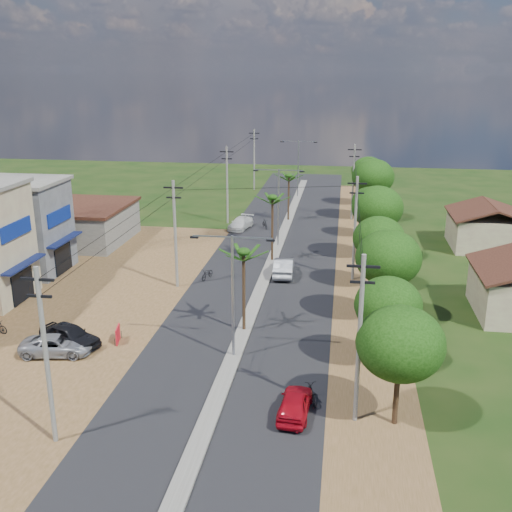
{
  "coord_description": "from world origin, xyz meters",
  "views": [
    {
      "loc": [
        6.4,
        -33.52,
        17.38
      ],
      "look_at": [
        -0.35,
        12.02,
        3.0
      ],
      "focal_mm": 42.0,
      "sensor_mm": 36.0,
      "label": 1
    }
  ],
  "objects": [
    {
      "name": "ground",
      "position": [
        0.0,
        0.0,
        0.0
      ],
      "size": [
        160.0,
        160.0,
        0.0
      ],
      "primitive_type": "plane",
      "color": "black",
      "rests_on": "ground"
    },
    {
      "name": "road",
      "position": [
        0.0,
        15.0,
        0.02
      ],
      "size": [
        12.0,
        110.0,
        0.04
      ],
      "primitive_type": "cube",
      "color": "black",
      "rests_on": "ground"
    },
    {
      "name": "median",
      "position": [
        0.0,
        18.0,
        0.09
      ],
      "size": [
        1.0,
        90.0,
        0.18
      ],
      "primitive_type": "cube",
      "color": "#605E56",
      "rests_on": "ground"
    },
    {
      "name": "dirt_lot_west",
      "position": [
        -15.0,
        8.0,
        0.02
      ],
      "size": [
        18.0,
        46.0,
        0.04
      ],
      "primitive_type": "cube",
      "color": "brown",
      "rests_on": "ground"
    },
    {
      "name": "dirt_shoulder_east",
      "position": [
        8.5,
        15.0,
        0.01
      ],
      "size": [
        5.0,
        90.0,
        0.03
      ],
      "primitive_type": "cube",
      "color": "brown",
      "rests_on": "ground"
    },
    {
      "name": "shophouse_grey",
      "position": [
        -21.98,
        14.0,
        4.16
      ],
      "size": [
        9.0,
        6.4,
        8.3
      ],
      "color": "#4B4E52",
      "rests_on": "ground"
    },
    {
      "name": "low_shed",
      "position": [
        -21.0,
        24.0,
        1.97
      ],
      "size": [
        10.4,
        10.4,
        3.95
      ],
      "color": "#605E56",
      "rests_on": "ground"
    },
    {
      "name": "house_east_far",
      "position": [
        21.0,
        28.0,
        2.39
      ],
      "size": [
        7.6,
        7.5,
        4.6
      ],
      "color": "gray",
      "rests_on": "ground"
    },
    {
      "name": "tree_east_a",
      "position": [
        9.5,
        -6.0,
        4.49
      ],
      "size": [
        4.4,
        4.4,
        6.37
      ],
      "color": "black",
      "rests_on": "ground"
    },
    {
      "name": "tree_east_b",
      "position": [
        9.3,
        0.0,
        4.11
      ],
      "size": [
        4.0,
        4.0,
        5.83
      ],
      "color": "black",
      "rests_on": "ground"
    },
    {
      "name": "tree_east_c",
      "position": [
        9.7,
        7.0,
        4.86
      ],
      "size": [
        4.6,
        4.6,
        6.83
      ],
      "color": "black",
      "rests_on": "ground"
    },
    {
      "name": "tree_east_d",
      "position": [
        9.4,
        14.0,
        4.34
      ],
      "size": [
        4.2,
        4.2,
        6.13
      ],
      "color": "black",
      "rests_on": "ground"
    },
    {
      "name": "tree_east_e",
      "position": [
        9.6,
        22.0,
        5.09
      ],
      "size": [
        4.8,
        4.8,
        7.14
      ],
      "color": "black",
      "rests_on": "ground"
    },
    {
      "name": "tree_east_f",
      "position": [
        9.2,
        30.0,
        3.89
      ],
      "size": [
        3.8,
        3.8,
        5.52
      ],
      "color": "black",
      "rests_on": "ground"
    },
    {
      "name": "tree_east_g",
      "position": [
        9.8,
        38.0,
        5.24
      ],
      "size": [
        5.0,
        5.0,
        7.38
      ],
      "color": "black",
      "rests_on": "ground"
    },
    {
      "name": "tree_east_h",
      "position": [
        9.5,
        46.0,
        4.64
      ],
      "size": [
        4.4,
        4.4,
        6.52
      ],
      "color": "black",
      "rests_on": "ground"
    },
    {
      "name": "palm_median_near",
      "position": [
        0.0,
        4.0,
        5.54
      ],
      "size": [
        2.0,
        2.0,
        6.15
      ],
      "color": "black",
      "rests_on": "ground"
    },
    {
      "name": "palm_median_mid",
      "position": [
        0.0,
        20.0,
        5.9
      ],
      "size": [
        2.0,
        2.0,
        6.55
      ],
      "color": "black",
      "rests_on": "ground"
    },
    {
      "name": "palm_median_far",
      "position": [
        0.0,
        36.0,
        5.26
      ],
      "size": [
        2.0,
        2.0,
        5.85
      ],
      "color": "black",
      "rests_on": "ground"
    },
    {
      "name": "streetlight_near",
      "position": [
        0.0,
        0.0,
        4.79
      ],
      "size": [
        5.1,
        0.18,
        8.0
      ],
      "color": "gray",
      "rests_on": "ground"
    },
    {
      "name": "streetlight_mid",
      "position": [
        0.0,
        25.0,
        4.79
      ],
      "size": [
        5.1,
        0.18,
        8.0
      ],
      "color": "gray",
      "rests_on": "ground"
    },
    {
      "name": "streetlight_far",
      "position": [
        0.0,
        50.0,
        4.79
      ],
      "size": [
        5.1,
        0.18,
        8.0
      ],
      "color": "gray",
      "rests_on": "ground"
    },
    {
      "name": "utility_pole_w_a",
      "position": [
        -7.0,
        -10.0,
        4.76
      ],
      "size": [
        1.6,
        0.24,
        9.0
      ],
      "color": "#605E56",
      "rests_on": "ground"
    },
    {
      "name": "utility_pole_w_b",
      "position": [
        -7.0,
        12.0,
        4.76
      ],
      "size": [
        1.6,
        0.24,
        9.0
      ],
      "color": "#605E56",
      "rests_on": "ground"
    },
    {
      "name": "utility_pole_w_c",
      "position": [
        -7.0,
        34.0,
        4.76
      ],
      "size": [
        1.6,
        0.24,
        9.0
      ],
      "color": "#605E56",
      "rests_on": "ground"
    },
    {
      "name": "utility_pole_w_d",
      "position": [
        -7.0,
        55.0,
        4.76
      ],
      "size": [
        1.6,
        0.24,
        9.0
      ],
      "color": "#605E56",
      "rests_on": "ground"
    },
    {
      "name": "utility_pole_e_a",
      "position": [
        7.5,
        -6.0,
        4.76
      ],
      "size": [
        1.6,
        0.24,
        9.0
      ],
      "color": "#605E56",
      "rests_on": "ground"
    },
    {
      "name": "utility_pole_e_b",
      "position": [
        7.5,
        16.0,
        4.76
      ],
      "size": [
        1.6,
        0.24,
        9.0
      ],
      "color": "#605E56",
      "rests_on": "ground"
    },
    {
      "name": "utility_pole_e_c",
      "position": [
        7.5,
        38.0,
        4.76
      ],
      "size": [
        1.6,
        0.24,
        9.0
      ],
      "color": "#605E56",
      "rests_on": "ground"
    },
    {
      "name": "car_red_near",
      "position": [
        4.37,
        -5.99,
        0.67
      ],
      "size": [
        1.82,
        4.0,
        1.33
      ],
      "primitive_type": "imported",
      "rotation": [
        0.0,
        0.0,
        3.08
      ],
      "color": "maroon",
      "rests_on": "ground"
    },
    {
      "name": "car_silver_mid",
      "position": [
        1.5,
        16.17,
        0.78
      ],
      "size": [
        1.88,
        4.83,
        1.57
      ],
      "primitive_type": "imported",
      "rotation": [
        0.0,
        0.0,
        3.19
      ],
      "color": "gray",
      "rests_on": "ground"
    },
    {
      "name": "car_white_far",
      "position": [
        -5.0,
        31.49,
        0.64
      ],
      "size": [
        2.72,
        4.72,
        1.29
      ],
      "primitive_type": "imported",
      "rotation": [
        0.0,
        0.0,
        -0.22
      ],
      "color": "beige",
      "rests_on": "ground"
    },
    {
      "name": "car_parked_silver",
      "position": [
        -11.18,
        -1.24,
        0.63
      ],
      "size": [
        4.77,
        2.73,
        1.25
      ],
      "primitive_type": "imported",
      "rotation": [
        0.0,
        0.0,
        1.72
      ],
      "color": "gray",
      "rests_on": "ground"
    },
    {
      "name": "car_parked_dark",
      "position": [
        -10.87,
        0.03,
        0.75
      ],
      "size": [
        4.76,
        3.27,
        1.5
      ],
      "primitive_type": "imported",
      "rotation": [
        0.0,
        0.0,
        1.19
      ],
      "color": "black",
      "rests_on": "ground"
    },
    {
      "name": "moto_rider_east",
      "position": [
        5.2,
        -4.58,
        0.47
      ],
      "size": [
        1.11,
        1.91,
        0.95
      ],
      "primitive_type": "imported",
      "rotation": [
        0.0,
        0.0,
        3.43
      ],
      "color": "black",
      "rests_on": "ground"
    },
    {
      "name": "moto_rider_west_a",
      "position": [
        -4.93,
        14.2,
        0.49
      ],
      "size": [
        1.12,
        1.95,
        0.97
      ],
      "primitive_type": "imported",
      "rotation": [
        0.0,
        0.0,
        -0.27
      ],
      "color": "black",
      "rests_on": "ground"
    },
    {
      "name": "moto_rider_west_b",
      "position": [
        -2.3,
        32.02,
        0.54
      ],
      "size": [
        1.17,
        1.85,
        1.08
      ],
      "primitive_type": "imported",
      "rotation": [
        0.0,
        0.0,
        0.4
      ],
      "color": "black",
      "rests_on": "ground"
    },
    {
      "name": "roadside_sign",
      "position": [
        -8.0,
        1.06,
        0.56
      ],
      "size": [
        0.37,
        1.33,
        1.12
      ],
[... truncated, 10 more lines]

